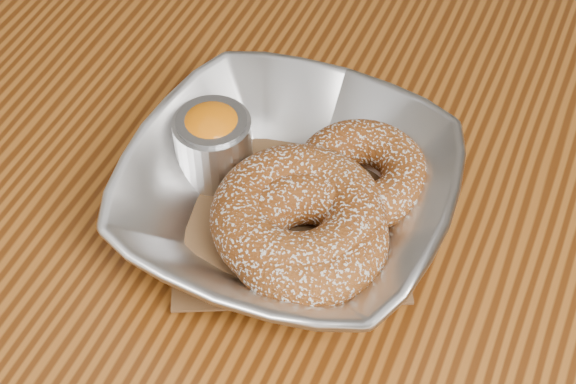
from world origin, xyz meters
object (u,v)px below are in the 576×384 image
at_px(donut_extra, 308,238).
at_px(serving_bowl, 288,197).
at_px(donut_front, 299,217).
at_px(table, 301,270).
at_px(donut_back, 362,174).
at_px(ramekin, 213,142).

bearing_deg(donut_extra, serving_bowl, 132.66).
bearing_deg(donut_front, serving_bowl, 131.84).
height_order(serving_bowl, donut_extra, serving_bowl).
height_order(table, donut_front, donut_front).
relative_size(table, donut_front, 10.96).
bearing_deg(donut_back, donut_extra, -100.20).
distance_m(table, serving_bowl, 0.13).
distance_m(serving_bowl, donut_extra, 0.04).
height_order(donut_back, ramekin, ramekin).
xyz_separation_m(donut_front, donut_extra, (0.01, -0.01, -0.00)).
bearing_deg(donut_front, ramekin, 156.96).
bearing_deg(ramekin, donut_front, -23.04).
bearing_deg(ramekin, serving_bowl, -15.01).
bearing_deg(donut_front, donut_extra, -46.27).
xyz_separation_m(donut_front, ramekin, (-0.07, 0.03, 0.01)).
distance_m(donut_front, ramekin, 0.08).
distance_m(table, donut_front, 0.14).
bearing_deg(serving_bowl, table, 95.54).
distance_m(table, donut_extra, 0.14).
distance_m(donut_back, donut_front, 0.06).
bearing_deg(donut_back, serving_bowl, -134.27).
bearing_deg(table, donut_front, -70.30).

